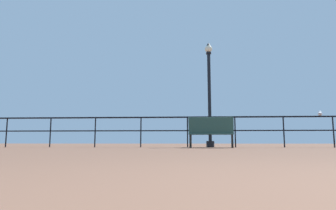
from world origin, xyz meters
TOP-DOWN VIEW (x-y plane):
  - pier_railing at (0.00, 9.25)m, footprint 24.69×0.05m
  - bench_near_left at (-0.08, 8.47)m, footprint 1.45×0.82m
  - lamppost_center at (-0.01, 9.58)m, footprint 0.29×0.29m
  - seagull_on_rail at (3.71, 9.27)m, footprint 0.24×0.36m

SIDE VIEW (x-z plane):
  - bench_near_left at x=-0.08m, z-range 0.03..1.00m
  - pier_railing at x=0.00m, z-range 0.24..1.32m
  - seagull_on_rail at x=3.71m, z-range 1.06..1.24m
  - lamppost_center at x=-0.01m, z-range 0.04..3.90m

